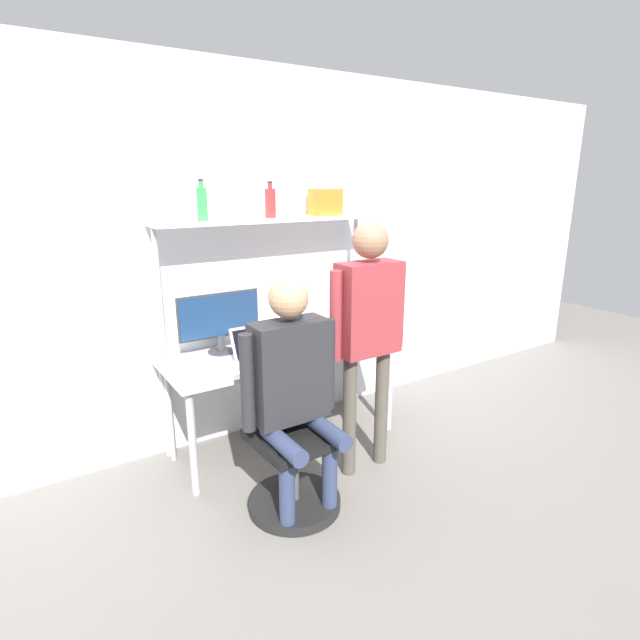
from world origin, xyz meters
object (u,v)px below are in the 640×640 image
Objects in this scene: cell_phone at (289,352)px; storage_box at (325,202)px; person_standing at (368,317)px; person_seated at (293,378)px; bottle_red at (270,202)px; laptop at (254,351)px; monitor at (219,319)px; bottle_green at (202,203)px; office_chair at (290,461)px.

cell_phone is 0.70× the size of storage_box.
person_seated is at bearing -168.88° from person_standing.
person_standing is at bearing -71.92° from bottle_red.
laptop is 0.17× the size of person_standing.
monitor is 0.42× the size of person_seated.
cell_phone is 0.68m from person_standing.
person_seated is (-0.34, -0.64, 0.10)m from cell_phone.
laptop is 1.05× the size of bottle_green.
person_standing is at bearing -42.99° from laptop.
monitor is 1.18m from storage_box.
monitor reaches higher than cell_phone.
storage_box is (0.83, 0.93, 0.92)m from person_seated.
laptop is 0.30× the size of office_chair.
person_standing is at bearing 11.12° from person_seated.
bottle_red reaches higher than monitor.
office_chair is at bearing -81.58° from bottle_green.
cell_phone is 1.17m from bottle_green.
person_standing is at bearing -103.92° from storage_box.
monitor is 0.54m from cell_phone.
office_chair is at bearing -86.11° from monitor.
bottle_red reaches higher than person_seated.
bottle_red reaches higher than office_chair.
monitor is 1.06m from person_standing.
bottle_red is at bearing 180.00° from storage_box.
bottle_green is at bearing 180.00° from storage_box.
bottle_green is 0.96m from storage_box.
person_seated reaches higher than office_chair.
bottle_red reaches higher than laptop.
bottle_green is at bearing 98.42° from office_chair.
cell_phone is 0.60× the size of bottle_red.
person_seated is 0.84× the size of person_standing.
office_chair is at bearing -96.33° from laptop.
bottle_red is at bearing 108.08° from person_standing.
person_seated is 5.31× the size of bottle_green.
monitor is at bearing 93.89° from office_chair.
office_chair is at bearing 92.33° from person_seated.
laptop is 0.65m from person_seated.
monitor reaches higher than office_chair.
bottle_green is at bearing 133.39° from person_standing.
bottle_red is at bearing -0.00° from bottle_green.
office_chair is (0.06, -0.88, -0.69)m from monitor.
person_standing is (0.56, -0.52, 0.28)m from laptop.
storage_box is (0.83, 0.88, 1.46)m from office_chair.
person_seated is 1.36m from bottle_red.
cell_phone is at bearing -0.82° from laptop.
bottle_red is (0.30, 0.28, 0.97)m from laptop.
storage_box reaches higher than person_seated.
bottle_red reaches higher than person_standing.
laptop is 1.31× the size of storage_box.
bottle_green reaches higher than office_chair.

